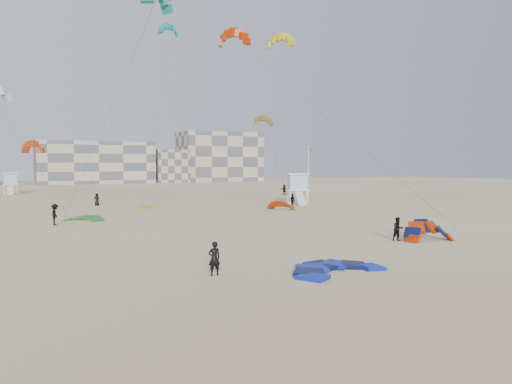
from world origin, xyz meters
name	(u,v)px	position (x,y,z in m)	size (l,w,h in m)	color
ground	(284,271)	(0.00, 0.00, 0.00)	(320.00, 320.00, 0.00)	beige
kite_ground_blue	(335,272)	(2.11, -1.39, 0.00)	(4.64, 4.84, 0.54)	#0D22CE
kite_ground_orange	(428,241)	(13.91, 4.20, 0.00)	(3.62, 2.95, 2.22)	#FF3900
kite_ground_green	(85,220)	(-5.93, 28.27, 0.00)	(3.67, 3.86, 0.74)	#237E26
kite_ground_red_far	(281,210)	(16.55, 30.00, 0.00)	(3.33, 2.99, 1.82)	#BA3307
kite_ground_yellow	(148,208)	(2.96, 39.49, 0.00)	(3.28, 3.44, 0.40)	#C89B0E
kitesurfer_main	(214,258)	(-3.56, 0.51, 0.82)	(0.60, 0.39, 1.64)	black
kitesurfer_b	(398,229)	(11.90, 5.00, 0.83)	(0.81, 0.63, 1.66)	black
kitesurfer_c	(55,214)	(-8.75, 25.45, 0.94)	(1.22, 0.70, 1.88)	black
kitesurfer_d	(293,201)	(19.35, 32.13, 0.86)	(1.01, 0.42, 1.73)	black
kitesurfer_e	(97,200)	(-2.16, 45.74, 0.81)	(0.79, 0.52, 1.62)	black
kitesurfer_f	(284,190)	(31.50, 55.71, 0.94)	(1.75, 0.56, 1.88)	black
kite_fly_teal_a	(156,0)	(-1.10, 19.48, 18.84)	(9.89, 5.01, 19.18)	teal
kite_fly_orange	(234,39)	(8.13, 24.77, 17.87)	(9.03, 24.34, 17.87)	#FF3900
kite_fly_olive	(262,122)	(19.69, 41.13, 11.38)	(4.69, 14.44, 11.65)	brown
kite_fly_yellow	(281,42)	(24.52, 44.49, 23.67)	(5.77, 10.14, 24.21)	#C89B0E
kite_fly_teal_b	(169,30)	(12.53, 62.23, 28.17)	(7.82, 9.10, 28.49)	teal
kite_fly_red	(33,148)	(-8.81, 65.47, 8.00)	(6.94, 9.06, 8.42)	#BA3307
lifeguard_tower_near	(297,189)	(23.02, 37.10, 2.07)	(3.83, 6.20, 4.18)	white
lifeguard_tower_far	(11,183)	(-12.13, 79.53, 1.99)	(2.94, 5.52, 4.01)	white
flagpole	(308,173)	(25.27, 37.84, 4.15)	(0.64, 0.10, 7.90)	white
condo_mid	(95,163)	(10.00, 130.00, 6.00)	(32.00, 16.00, 12.00)	tan
condo_east	(219,157)	(50.00, 132.00, 8.00)	(26.00, 14.00, 16.00)	tan
condo_fill_right	(170,166)	(32.00, 128.00, 5.00)	(10.00, 10.00, 10.00)	tan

